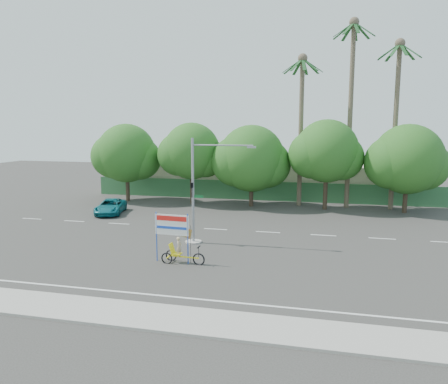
# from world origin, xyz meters

# --- Properties ---
(ground) EXTENTS (120.00, 120.00, 0.00)m
(ground) POSITION_xyz_m (0.00, 0.00, 0.00)
(ground) COLOR #33302D
(ground) RESTS_ON ground
(sidewalk_near) EXTENTS (50.00, 2.40, 0.12)m
(sidewalk_near) POSITION_xyz_m (0.00, -7.50, 0.06)
(sidewalk_near) COLOR gray
(sidewalk_near) RESTS_ON ground
(fence) EXTENTS (38.00, 0.08, 2.00)m
(fence) POSITION_xyz_m (0.00, 21.50, 1.00)
(fence) COLOR #336B3D
(fence) RESTS_ON ground
(building_left) EXTENTS (12.00, 8.00, 4.00)m
(building_left) POSITION_xyz_m (-10.00, 26.00, 2.00)
(building_left) COLOR beige
(building_left) RESTS_ON ground
(building_right) EXTENTS (14.00, 8.00, 3.60)m
(building_right) POSITION_xyz_m (8.00, 26.00, 1.80)
(building_right) COLOR beige
(building_right) RESTS_ON ground
(tree_far_left) EXTENTS (7.14, 6.00, 7.96)m
(tree_far_left) POSITION_xyz_m (-14.05, 18.00, 4.76)
(tree_far_left) COLOR #473828
(tree_far_left) RESTS_ON ground
(tree_left) EXTENTS (6.66, 5.60, 8.07)m
(tree_left) POSITION_xyz_m (-7.05, 18.00, 5.06)
(tree_left) COLOR #473828
(tree_left) RESTS_ON ground
(tree_center) EXTENTS (7.62, 6.40, 7.85)m
(tree_center) POSITION_xyz_m (-1.05, 18.00, 4.47)
(tree_center) COLOR #473828
(tree_center) RESTS_ON ground
(tree_right) EXTENTS (6.90, 5.80, 8.36)m
(tree_right) POSITION_xyz_m (5.95, 18.00, 5.24)
(tree_right) COLOR #473828
(tree_right) RESTS_ON ground
(tree_far_right) EXTENTS (7.38, 6.20, 7.94)m
(tree_far_right) POSITION_xyz_m (12.95, 18.00, 4.64)
(tree_far_right) COLOR #473828
(tree_far_right) RESTS_ON ground
(palm_tall) EXTENTS (3.73, 3.79, 17.45)m
(palm_tall) POSITION_xyz_m (8.00, 19.50, 10.46)
(palm_tall) COLOR #70604C
(palm_tall) RESTS_ON ground
(palm_mid) EXTENTS (3.73, 3.79, 15.45)m
(palm_mid) POSITION_xyz_m (12.00, 19.50, 9.40)
(palm_mid) COLOR #70604C
(palm_mid) RESTS_ON ground
(palm_short) EXTENTS (3.73, 3.79, 14.45)m
(palm_short) POSITION_xyz_m (3.50, 19.50, 8.86)
(palm_short) COLOR #70604C
(palm_short) RESTS_ON ground
(traffic_signal) EXTENTS (4.72, 1.10, 7.00)m
(traffic_signal) POSITION_xyz_m (-2.20, 3.98, 2.92)
(traffic_signal) COLOR gray
(traffic_signal) RESTS_ON ground
(trike_billboard) EXTENTS (3.00, 0.73, 2.95)m
(trike_billboard) POSITION_xyz_m (-2.12, -0.38, 1.19)
(trike_billboard) COLOR black
(trike_billboard) RESTS_ON ground
(pickup_truck) EXTENTS (3.22, 5.01, 1.28)m
(pickup_truck) POSITION_xyz_m (-12.55, 11.50, 0.64)
(pickup_truck) COLOR #116C77
(pickup_truck) RESTS_ON ground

